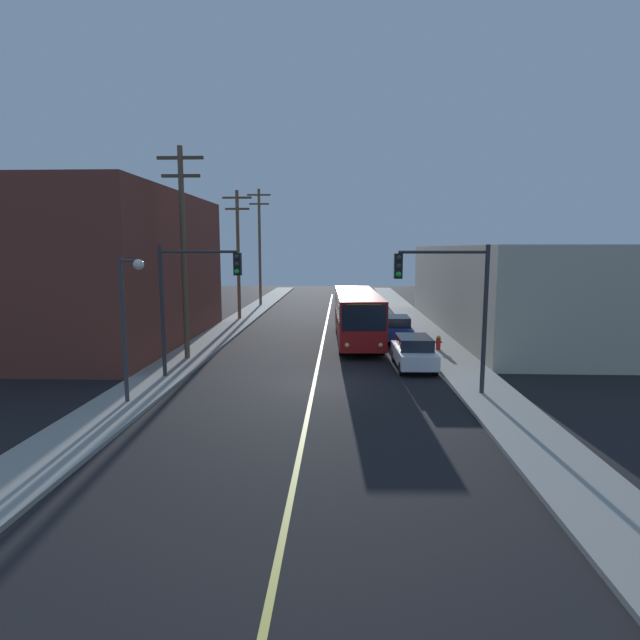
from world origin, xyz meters
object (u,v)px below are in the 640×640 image
object	(u,v)px
utility_pole_far	(260,242)
traffic_signal_left_corner	(195,286)
city_bus	(357,314)
street_lamp_left	(128,309)
parked_car_blue	(396,328)
parked_car_white	(414,352)
traffic_signal_right_corner	(447,291)
utility_pole_near	(183,245)
fire_hydrant	(438,342)
utility_pole_mid	(238,249)

from	to	relation	value
utility_pole_far	traffic_signal_left_corner	size ratio (longest dim) A/B	1.98
city_bus	utility_pole_far	size ratio (longest dim) A/B	1.03
utility_pole_far	street_lamp_left	bearing A→B (deg)	-89.25
city_bus	parked_car_blue	world-z (taller)	city_bus
traffic_signal_left_corner	street_lamp_left	world-z (taller)	traffic_signal_left_corner
parked_car_white	traffic_signal_right_corner	bearing A→B (deg)	-83.49
utility_pole_near	fire_hydrant	world-z (taller)	utility_pole_near
city_bus	traffic_signal_right_corner	size ratio (longest dim) A/B	2.04
utility_pole_far	fire_hydrant	distance (m)	28.09
parked_car_white	utility_pole_far	bearing A→B (deg)	113.72
parked_car_white	traffic_signal_left_corner	bearing A→B (deg)	-165.33
street_lamp_left	city_bus	bearing A→B (deg)	57.15
city_bus	utility_pole_near	world-z (taller)	utility_pole_near
city_bus	parked_car_white	size ratio (longest dim) A/B	2.76
city_bus	fire_hydrant	bearing A→B (deg)	-35.08
parked_car_blue	traffic_signal_left_corner	distance (m)	14.94
utility_pole_mid	traffic_signal_right_corner	distance (m)	25.46
parked_car_white	parked_car_blue	bearing A→B (deg)	90.53
traffic_signal_left_corner	traffic_signal_right_corner	xyz separation A→B (m)	(10.82, -2.24, 0.00)
parked_car_white	traffic_signal_left_corner	size ratio (longest dim) A/B	0.74
traffic_signal_right_corner	street_lamp_left	world-z (taller)	traffic_signal_right_corner
parked_car_white	traffic_signal_left_corner	world-z (taller)	traffic_signal_left_corner
parked_car_blue	utility_pole_near	distance (m)	14.51
city_bus	utility_pole_far	bearing A→B (deg)	115.07
traffic_signal_left_corner	street_lamp_left	bearing A→B (deg)	-109.66
parked_car_blue	street_lamp_left	distance (m)	18.66
parked_car_blue	city_bus	bearing A→B (deg)	-172.38
city_bus	parked_car_white	xyz separation A→B (m)	(2.65, -7.33, -0.98)
utility_pole_mid	fire_hydrant	world-z (taller)	utility_pole_mid
utility_pole_mid	utility_pole_far	distance (m)	10.59
traffic_signal_left_corner	street_lamp_left	xyz separation A→B (m)	(-1.42, -3.96, -0.56)
utility_pole_far	fire_hydrant	world-z (taller)	utility_pole_far
traffic_signal_left_corner	fire_hydrant	size ratio (longest dim) A/B	7.14
city_bus	utility_pole_near	size ratio (longest dim) A/B	1.11
parked_car_white	utility_pole_far	world-z (taller)	utility_pole_far
utility_pole_mid	traffic_signal_right_corner	bearing A→B (deg)	-59.73
city_bus	street_lamp_left	xyz separation A→B (m)	(-9.03, -13.98, 1.92)
parked_car_blue	utility_pole_far	size ratio (longest dim) A/B	0.37
city_bus	utility_pole_mid	distance (m)	14.24
traffic_signal_left_corner	traffic_signal_right_corner	size ratio (longest dim) A/B	1.00
traffic_signal_left_corner	utility_pole_far	bearing A→B (deg)	93.52
parked_car_blue	traffic_signal_right_corner	world-z (taller)	traffic_signal_right_corner
parked_car_white	utility_pole_far	size ratio (longest dim) A/B	0.37
traffic_signal_left_corner	traffic_signal_right_corner	distance (m)	11.05
parked_car_blue	utility_pole_near	world-z (taller)	utility_pole_near
parked_car_white	utility_pole_mid	size ratio (longest dim) A/B	0.42
utility_pole_near	traffic_signal_left_corner	bearing A→B (deg)	-67.01
parked_car_white	utility_pole_mid	distance (m)	21.58
fire_hydrant	utility_pole_mid	bearing A→B (deg)	137.72
city_bus	fire_hydrant	world-z (taller)	city_bus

